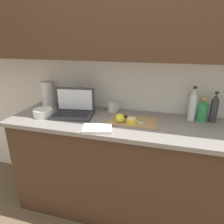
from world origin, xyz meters
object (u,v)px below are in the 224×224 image
Objects in this scene: bottle_green_soda at (214,108)px; bowl_white at (43,113)px; cutting_board at (133,121)px; knife at (127,117)px; lemon_half_cut at (131,120)px; lemon_whole_beside at (120,118)px; bottle_oil_tall at (203,110)px; paper_towel_roll at (48,94)px; measuring_cup at (113,107)px; bottle_water_clear at (193,105)px; laptop at (73,109)px.

bottle_green_soda reaches higher than bowl_white.
bottle_green_soda is (0.64, 0.17, 0.11)m from cutting_board.
knife is 0.10m from lemon_half_cut.
bowl_white is (-0.75, -0.13, 0.02)m from knife.
bottle_green_soda is 1.51× the size of bowl_white.
bowl_white is (-0.70, -0.03, -0.01)m from lemon_whole_beside.
lemon_whole_beside is (-0.09, -0.01, 0.02)m from lemon_half_cut.
bottle_oil_tall is (-0.08, 0.00, -0.03)m from bottle_green_soda.
lemon_half_cut is (0.05, -0.08, 0.01)m from knife.
bowl_white is (-1.36, -0.27, -0.06)m from bottle_oil_tall.
bowl_white is at bearing -66.67° from paper_towel_roll.
measuring_cup is at bearing -0.98° from paper_towel_roll.
paper_towel_roll is at bearing 178.94° from bottle_water_clear.
lemon_whole_beside is 0.88m from paper_towel_roll.
bottle_oil_tall reaches higher than lemon_whole_beside.
knife reaches higher than cutting_board.
lemon_half_cut is 0.31× the size of bottle_green_soda.
bottle_oil_tall reaches higher than lemon_half_cut.
knife is 0.90m from paper_towel_roll.
cutting_board is at bearing 83.06° from lemon_half_cut.
knife is at bearing -41.41° from measuring_cup.
knife is 0.79× the size of bottle_water_clear.
paper_towel_roll reaches higher than laptop.
lemon_half_cut is (-0.01, -0.05, 0.02)m from cutting_board.
bottle_green_soda is at bearing 41.28° from knife.
bowl_white is at bearing -169.55° from bottle_green_soda.
bottle_oil_tall is at bearing -1.00° from paper_towel_roll.
bottle_green_soda reaches higher than bottle_oil_tall.
bottle_oil_tall is at bearing 21.81° from lemon_half_cut.
lemon_whole_beside reaches higher than bowl_white.
cutting_board is at bearing -39.00° from measuring_cup.
bottle_water_clear is (0.53, 0.14, 0.12)m from knife.
bowl_white is (-0.80, -0.04, 0.00)m from lemon_half_cut.
bowl_white is (-0.81, -0.09, 0.03)m from cutting_board.
bottle_water_clear is 0.71m from measuring_cup.
lemon_half_cut is 0.61m from bottle_oil_tall.
lemon_half_cut is 0.69m from bottle_green_soda.
bottle_green_soda is 1.27× the size of bottle_oil_tall.
bowl_white reaches higher than cutting_board.
measuring_cup reaches higher than lemon_half_cut.
lemon_whole_beside is at bearing -62.25° from measuring_cup.
bottle_green_soda is (0.65, 0.23, 0.09)m from lemon_half_cut.
bowl_white is at bearing -173.44° from cutting_board.
bottle_oil_tall reaches higher than knife.
laptop is at bearing -150.68° from measuring_cup.
lemon_whole_beside is 0.44× the size of bowl_white.
laptop reaches higher than bowl_white.
paper_towel_roll is (-0.93, 0.25, 0.10)m from lemon_half_cut.
bottle_green_soda is at bearing -0.00° from bottle_oil_tall.
laptop is 5.27× the size of lemon_whole_beside.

